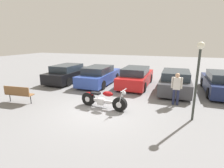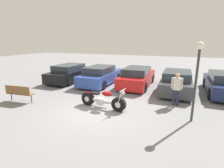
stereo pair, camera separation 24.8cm
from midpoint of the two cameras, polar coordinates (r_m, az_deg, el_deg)
The scene contains 10 objects.
ground_plane at distance 8.09m, azimuth -5.27°, elevation -8.59°, with size 60.00×60.00×0.00m, color slate.
motorcycle at distance 8.23m, azimuth -3.89°, elevation -5.15°, with size 2.35×0.73×1.02m.
parked_car_black at distance 13.99m, azimuth -14.42°, elevation 3.38°, with size 1.83×4.41×1.32m.
parked_car_blue at distance 12.72m, azimuth -4.67°, elevation 2.74°, with size 1.83×4.41×1.32m.
parked_car_red at distance 12.29m, azimuth 7.27°, elevation 2.28°, with size 1.83×4.41×1.32m.
parked_car_dark_grey at distance 11.57m, azimuth 19.38°, elevation 0.84°, with size 1.83×4.41×1.32m.
parked_car_navy at distance 12.22m, azimuth 31.66°, elevation 0.20°, with size 1.83×4.41×1.32m.
park_bench at distance 10.03m, azimuth -28.93°, elevation -2.54°, with size 1.51×0.53×0.89m.
lamp_post at distance 7.24m, azimuth 25.47°, elevation 4.96°, with size 0.27×0.27×3.06m.
person_standing at distance 8.97m, azimuth 19.60°, elevation -0.74°, with size 0.52×0.21×1.60m.
Camera 1 is at (3.14, -6.76, 3.11)m, focal length 28.00 mm.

